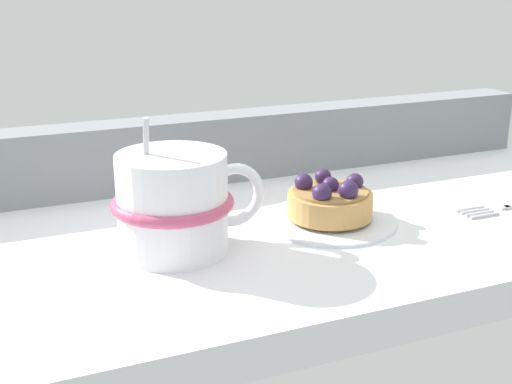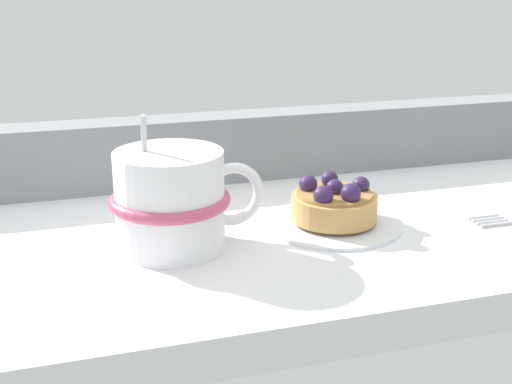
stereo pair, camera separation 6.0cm
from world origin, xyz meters
TOP-DOWN VIEW (x-y plane):
  - ground_plane at (0.00, 0.00)cm, footprint 81.59×37.26cm
  - window_rail_back at (0.00, 16.20)cm, footprint 79.96×4.86cm
  - dessert_plate at (3.77, -1.59)cm, footprint 13.12×13.12cm
  - raspberry_tart at (3.75, -1.63)cm, footprint 8.22×8.22cm
  - coffee_mug at (-11.87, -2.38)cm, footprint 13.82×10.57cm

SIDE VIEW (x-z plane):
  - ground_plane at x=0.00cm, z-range -3.38..0.00cm
  - dessert_plate at x=3.77cm, z-range -0.02..0.66cm
  - raspberry_tart at x=3.75cm, z-range 0.17..4.37cm
  - window_rail_back at x=0.00cm, z-range 0.00..7.58cm
  - coffee_mug at x=-11.87cm, z-range -1.64..10.43cm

